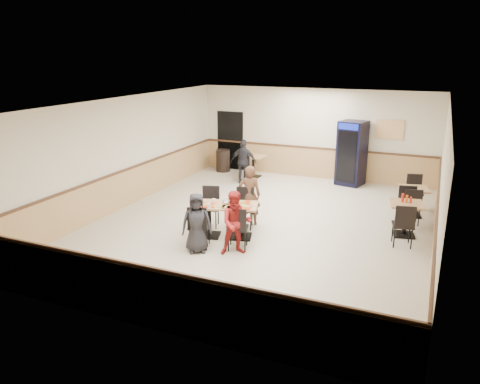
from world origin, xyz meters
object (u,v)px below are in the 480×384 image
at_px(diner_man_opposite, 250,195).
at_px(side_table_near, 406,214).
at_px(diner_woman_left, 197,223).
at_px(main_table, 225,215).
at_px(side_table_far, 413,197).
at_px(lone_diner, 244,162).
at_px(diner_woman_right, 236,223).
at_px(trash_bin, 223,161).
at_px(back_table, 253,163).
at_px(pepsi_cooler, 352,153).

height_order(diner_man_opposite, side_table_near, diner_man_opposite).
height_order(diner_woman_left, side_table_near, diner_woman_left).
xyz_separation_m(main_table, side_table_far, (3.89, 3.24, -0.02)).
bearing_deg(lone_diner, diner_woman_left, 94.27).
height_order(main_table, diner_man_opposite, diner_man_opposite).
bearing_deg(diner_woman_right, main_table, 98.86).
bearing_deg(lone_diner, trash_bin, -50.69).
distance_m(diner_woman_left, lone_diner, 5.58).
bearing_deg(trash_bin, side_table_far, -20.08).
relative_size(diner_woman_right, diner_man_opposite, 0.92).
relative_size(side_table_near, back_table, 1.17).
relative_size(diner_woman_left, diner_man_opposite, 0.87).
height_order(diner_woman_left, lone_diner, lone_diner).
relative_size(diner_man_opposite, side_table_far, 1.78).
bearing_deg(back_table, diner_man_opposite, -69.61).
relative_size(lone_diner, side_table_far, 1.72).
distance_m(main_table, pepsi_cooler, 6.00).
bearing_deg(trash_bin, diner_woman_right, -62.69).
relative_size(side_table_far, back_table, 1.13).
bearing_deg(side_table_near, pepsi_cooler, 116.56).
height_order(diner_man_opposite, side_table_far, diner_man_opposite).
bearing_deg(diner_man_opposite, diner_woman_left, 57.11).
bearing_deg(lone_diner, side_table_near, 144.24).
distance_m(diner_man_opposite, trash_bin, 5.50).
xyz_separation_m(diner_woman_left, pepsi_cooler, (2.03, 6.69, 0.38)).
bearing_deg(side_table_near, trash_bin, 148.89).
bearing_deg(side_table_near, side_table_far, 87.14).
bearing_deg(pepsi_cooler, trash_bin, -166.00).
relative_size(main_table, back_table, 2.17).
distance_m(diner_woman_left, pepsi_cooler, 7.00).
height_order(main_table, lone_diner, lone_diner).
bearing_deg(back_table, main_table, -75.24).
bearing_deg(trash_bin, side_table_near, -31.11).
relative_size(main_table, trash_bin, 2.08).
height_order(side_table_near, back_table, side_table_near).
distance_m(lone_diner, side_table_near, 5.89).
xyz_separation_m(diner_woman_right, side_table_near, (3.21, 2.48, -0.16)).
relative_size(main_table, side_table_near, 1.86).
relative_size(diner_woman_right, pepsi_cooler, 0.67).
height_order(diner_woman_left, trash_bin, diner_woman_left).
bearing_deg(pepsi_cooler, diner_woman_left, -93.43).
bearing_deg(diner_man_opposite, main_table, 57.11).
bearing_deg(diner_woman_left, trash_bin, 79.69).
bearing_deg(pepsi_cooler, lone_diner, -145.47).
relative_size(main_table, diner_woman_left, 1.25).
relative_size(diner_woman_left, side_table_far, 1.55).
distance_m(diner_man_opposite, pepsi_cooler, 4.98).
xyz_separation_m(main_table, trash_bin, (-2.70, 5.65, -0.14)).
bearing_deg(side_table_far, pepsi_cooler, 130.06).
height_order(side_table_near, pepsi_cooler, pepsi_cooler).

